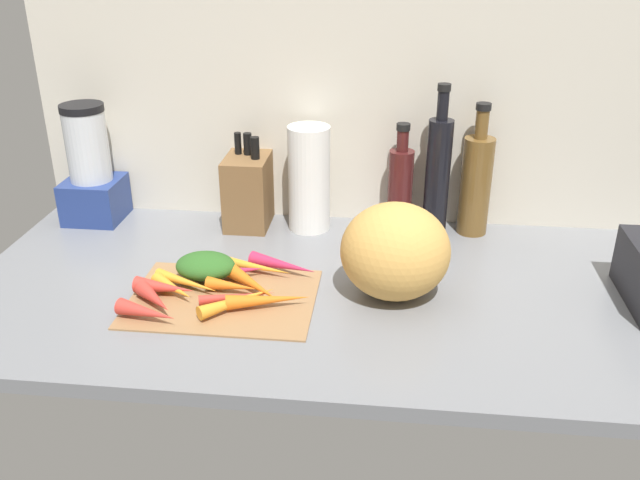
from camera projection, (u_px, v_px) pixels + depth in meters
The scene contains 24 objects.
ground_plane at pixel (357, 292), 148.97cm from camera, with size 170.00×80.00×3.00cm, color slate.
wall_back at pixel (369, 105), 170.18cm from camera, with size 170.00×3.00×60.00cm, color beige.
cutting_board at pixel (223, 297), 142.97cm from camera, with size 38.48×28.45×0.80cm, color #997047.
carrot_0 at pixel (238, 301), 138.06cm from camera, with size 2.90×2.90×17.11cm, color orange.
carrot_1 at pixel (165, 288), 142.36cm from camera, with size 3.53×3.53×12.91cm, color red.
carrot_2 at pixel (155, 299), 138.20cm from camera, with size 3.40×3.40×11.50cm, color red.
carrot_3 at pixel (268, 300), 138.18cm from camera, with size 3.15×3.15×17.09cm, color orange.
carrot_4 at pixel (257, 267), 151.80cm from camera, with size 2.51×2.51×16.43cm, color orange.
carrot_5 at pixel (232, 286), 143.63cm from camera, with size 2.88×2.88×11.06cm, color orange.
carrot_6 at pixel (173, 288), 142.78cm from camera, with size 2.95×2.95×11.82cm, color orange.
carrot_7 at pixel (283, 265), 151.80cm from camera, with size 3.38×3.38×15.91cm, color #B2264C.
carrot_8 at pixel (237, 296), 140.54cm from camera, with size 2.01×2.01×15.59cm, color red.
carrot_9 at pixel (252, 284), 143.99cm from camera, with size 3.38×3.38×16.52cm, color orange.
carrot_10 at pixel (237, 271), 149.49cm from camera, with size 3.13×3.13×11.53cm, color #B2264C.
carrot_11 at pixel (187, 282), 145.46cm from camera, with size 2.52×2.52×15.90cm, color orange.
carrot_12 at pixel (147, 312), 133.56cm from camera, with size 3.41×3.41×12.73cm, color red.
carrot_greens_pile at pixel (205, 266), 149.10cm from camera, with size 13.05×10.04×5.52cm, color #2D6023.
winter_squash at pixel (395, 251), 140.50cm from camera, with size 22.66×21.06×20.40cm, color gold.
knife_block at pixel (249, 189), 174.88cm from camera, with size 10.79×16.11×23.80cm.
blender_appliance at pixel (91, 171), 175.98cm from camera, with size 14.19×14.19×30.65cm.
paper_towel_roll at pixel (309, 179), 170.60cm from camera, with size 10.48×10.48×26.67cm, color white.
bottle_0 at pixel (400, 187), 171.15cm from camera, with size 6.23×6.23×27.50cm.
bottle_1 at pixel (438, 175), 166.13cm from camera, with size 6.03×6.03×37.81cm.
bottle_2 at pixel (476, 183), 168.33cm from camera, with size 7.55×7.55×33.01cm.
Camera 1 is at (6.48, -130.08, 72.12)cm, focal length 38.47 mm.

